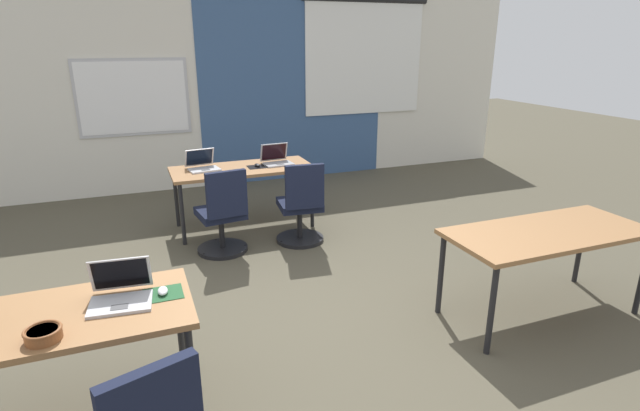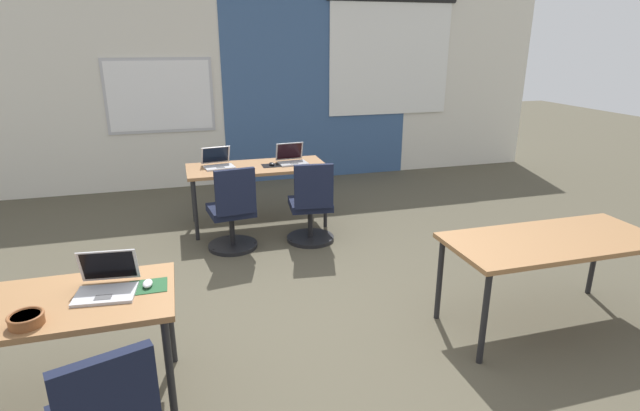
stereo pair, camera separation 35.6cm
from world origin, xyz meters
TOP-DOWN VIEW (x-y plane):
  - ground_plane at (0.00, 0.00)m, footprint 24.00×24.00m
  - back_wall_assembly at (0.05, 4.20)m, footprint 10.00×0.27m
  - desk_near_left at (-1.75, -0.60)m, footprint 1.60×0.70m
  - desk_near_right at (1.75, -0.60)m, footprint 1.60×0.70m
  - desk_far_center at (0.00, 2.20)m, footprint 1.60×0.70m
  - laptop_near_left_inner at (-1.32, -0.56)m, footprint 0.36×0.33m
  - mousepad_near_left_inner at (-1.10, -0.56)m, footprint 0.22×0.19m
  - mouse_near_left_inner at (-1.10, -0.56)m, footprint 0.06×0.10m
  - laptop_far_right at (0.42, 2.23)m, footprint 0.35×0.32m
  - mousepad_far_right at (0.17, 2.16)m, footprint 0.22×0.19m
  - mouse_far_right at (0.17, 2.16)m, footprint 0.07×0.11m
  - chair_far_right at (0.45, 1.48)m, footprint 0.52×0.56m
  - laptop_far_left at (-0.44, 2.28)m, footprint 0.37×0.36m
  - chair_far_left at (-0.38, 1.51)m, footprint 0.52×0.56m
  - snack_bowl at (-1.68, -0.83)m, footprint 0.18×0.18m

SIDE VIEW (x-z plane):
  - ground_plane at x=0.00m, z-range 0.00..0.00m
  - chair_far_right at x=0.45m, z-range -0.08..0.84m
  - chair_far_left at x=-0.38m, z-range -0.08..0.84m
  - desk_near_left at x=-1.75m, z-range 0.30..1.02m
  - desk_near_right at x=1.75m, z-range 0.30..1.02m
  - desk_far_center at x=0.00m, z-range 0.30..1.02m
  - mousepad_near_left_inner at x=-1.10m, z-range 0.72..0.72m
  - mousepad_far_right at x=0.17m, z-range 0.72..0.72m
  - mouse_near_left_inner at x=-1.10m, z-range 0.72..0.76m
  - mouse_far_right at x=0.17m, z-range 0.72..0.76m
  - snack_bowl at x=-1.68m, z-range 0.72..0.79m
  - laptop_far_left at x=-0.44m, z-range 0.66..0.88m
  - laptop_near_left_inner at x=-1.32m, z-range 0.65..0.88m
  - laptop_far_right at x=0.42m, z-range 0.65..0.88m
  - back_wall_assembly at x=0.05m, z-range 0.01..2.81m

